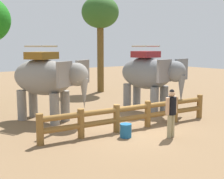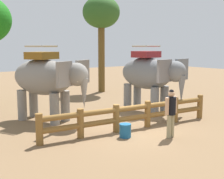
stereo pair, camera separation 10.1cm
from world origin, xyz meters
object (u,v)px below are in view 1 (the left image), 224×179
Objects in this scene: tree_back_center at (100,15)px; feed_bucket at (126,131)px; elephant_near_left at (47,79)px; tourist_woman_in_black at (171,110)px; log_fence at (133,114)px; elephant_center at (149,75)px.

tree_back_center reaches higher than feed_bucket.
tree_back_center reaches higher than elephant_near_left.
tourist_woman_in_black is at bearing -34.68° from feed_bucket.
feed_bucket is at bearing -70.88° from elephant_near_left.
log_fence is 3.98m from elephant_near_left.
elephant_center is at bearing 58.62° from tourist_woman_in_black.
tourist_woman_in_black reaches higher than feed_bucket.
log_fence is 1.99× the size of elephant_near_left.
tree_back_center is at bearing 61.69° from feed_bucket.
elephant_near_left is at bearing -138.35° from tree_back_center.
tree_back_center is at bearing 41.65° from elephant_near_left.
tree_back_center is (6.42, 5.71, 3.48)m from elephant_near_left.
tree_back_center is (3.79, 10.40, 4.32)m from tourist_woman_in_black.
elephant_center is (4.79, -1.14, 0.00)m from elephant_near_left.
feed_bucket is at bearing -142.83° from elephant_center.
elephant_center is at bearing 36.92° from log_fence.
tree_back_center reaches higher than log_fence.
tree_back_center is (1.63, 6.84, 3.48)m from elephant_center.
tourist_woman_in_black is at bearing -110.04° from tree_back_center.
elephant_center is at bearing 37.17° from feed_bucket.
tourist_woman_in_black is 3.53× the size of feed_bucket.
tourist_woman_in_black reaches higher than log_fence.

